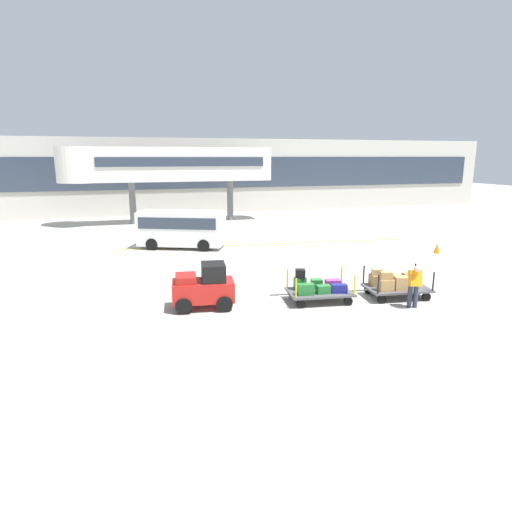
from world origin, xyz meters
name	(u,v)px	position (x,y,z in m)	size (l,w,h in m)	color
ground_plane	(318,290)	(0.00, 0.00, 0.00)	(120.00, 120.00, 0.00)	#B2ADA0
apron_lead_line	(266,244)	(0.83, 9.36, 0.00)	(17.86, 0.20, 0.01)	yellow
terminal_building	(204,176)	(0.00, 25.98, 3.40)	(59.60, 2.51, 6.78)	#BCB7AD
jet_bridge	(160,165)	(-4.44, 19.99, 4.52)	(16.21, 3.00, 5.87)	silver
baggage_tug	(204,287)	(-4.70, -0.83, 0.75)	(2.22, 1.45, 1.58)	red
baggage_cart_lead	(318,289)	(-0.61, -1.32, 0.49)	(3.07, 1.67, 1.16)	#4C4C4F
baggage_cart_middle	(394,283)	(2.28, -1.67, 0.54)	(3.07, 1.67, 1.10)	#4C4C4F
baggage_handler	(414,284)	(2.25, -2.93, 0.87)	(0.51, 0.52, 1.56)	#2D334C
shuttle_van	(182,227)	(-4.14, 9.78, 1.23)	(5.16, 3.64, 2.10)	white
safety_cone_near	(437,248)	(9.01, 4.32, 0.28)	(0.36, 0.36, 0.55)	orange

